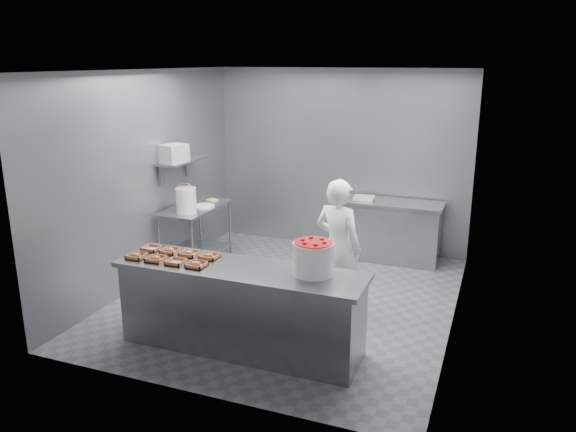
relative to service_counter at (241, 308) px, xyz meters
The scene contains 24 objects.
floor 1.42m from the service_counter, 90.00° to the left, with size 4.50×4.50×0.00m, color #4C4C51.
ceiling 2.71m from the service_counter, 90.00° to the left, with size 4.50×4.50×0.00m, color white.
wall_back 3.72m from the service_counter, 90.00° to the left, with size 4.00×0.04×2.80m, color slate.
wall_left 2.59m from the service_counter, 145.98° to the left, with size 0.04×4.50×2.80m, color slate.
wall_right 2.59m from the service_counter, 34.02° to the left, with size 0.04×4.50×2.80m, color slate.
service_counter is the anchor object (origin of this frame).
prep_table 2.56m from the service_counter, 130.24° to the left, with size 0.60×1.20×0.90m.
back_counter 3.37m from the service_counter, 74.52° to the left, with size 1.50×0.60×0.90m.
wall_shelf 2.88m from the service_counter, 133.03° to the left, with size 0.35×0.90×0.03m, color slate.
tray_0 1.24m from the service_counter, behind, with size 0.19×0.18×0.06m.
tray_1 1.02m from the service_counter, behind, with size 0.19×0.18×0.06m.
tray_2 0.82m from the service_counter, 168.44° to the right, with size 0.19×0.18×0.04m.
tray_3 0.64m from the service_counter, 162.25° to the right, with size 0.19×0.18×0.06m.
tray_4 1.24m from the service_counter, behind, with size 0.19×0.18×0.04m.
tray_5 1.02m from the service_counter, behind, with size 0.19×0.18×0.06m.
tray_6 0.82m from the service_counter, 168.48° to the left, with size 0.19×0.18×0.06m.
tray_7 0.64m from the service_counter, 162.24° to the left, with size 0.19×0.18×0.06m.
worker 1.44m from the service_counter, 61.08° to the left, with size 0.59×0.39×1.62m, color white.
strawberry_tub 0.97m from the service_counter, ahead, with size 0.40×0.40×0.33m.
glaze_bucket 2.36m from the service_counter, 134.36° to the left, with size 0.29×0.27×0.42m.
bucket_lid 2.55m from the service_counter, 127.55° to the left, with size 0.30×0.30×0.02m, color white.
rag 2.88m from the service_counter, 124.15° to the left, with size 0.14×0.12×0.02m, color #CCB28C.
appliance 2.80m from the service_counter, 136.27° to the left, with size 0.28×0.32×0.24m, color gray.
paper_stack 3.32m from the service_counter, 81.50° to the left, with size 0.30×0.22×0.05m, color silver.
Camera 1 is at (2.36, -6.11, 2.92)m, focal length 35.00 mm.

